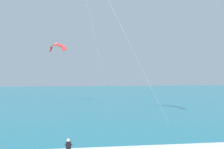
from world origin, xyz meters
TOP-DOWN VIEW (x-y plane):
  - sea at (0.00, 74.37)m, footprint 200.00×120.00m
  - kitesurfer at (-1.52, 13.48)m, footprint 0.55×0.53m
  - kite_distant at (-4.46, 46.78)m, footprint 3.47×3.35m

SIDE VIEW (x-z plane):
  - sea at x=0.00m, z-range 0.00..0.20m
  - kitesurfer at x=-1.52m, z-range 0.10..1.79m
  - kite_distant at x=-4.46m, z-range 10.63..12.23m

